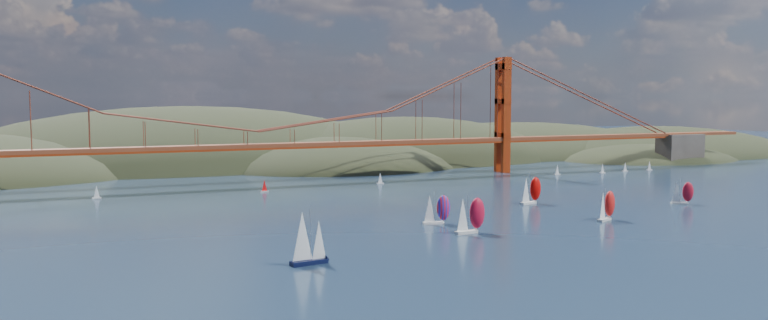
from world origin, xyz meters
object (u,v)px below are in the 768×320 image
at_px(racer_0, 470,215).
at_px(racer_rwb, 436,209).
at_px(sloop_navy, 307,239).
at_px(racer_3, 531,190).
at_px(racer_1, 606,205).
at_px(racer_2, 682,192).

height_order(racer_0, racer_rwb, racer_0).
bearing_deg(sloop_navy, racer_3, 22.27).
bearing_deg(racer_1, racer_2, -4.02).
distance_m(racer_2, racer_3, 51.30).
height_order(sloop_navy, racer_3, sloop_navy).
xyz_separation_m(racer_0, racer_rwb, (-1.25, 16.52, -0.63)).
xyz_separation_m(racer_0, racer_1, (47.18, 1.40, -0.46)).
bearing_deg(racer_rwb, racer_3, 33.74).
bearing_deg(racer_0, sloop_navy, -167.89).
xyz_separation_m(racer_3, racer_rwb, (-48.24, -22.46, -0.42)).
bearing_deg(racer_3, sloop_navy, -161.91).
distance_m(sloop_navy, racer_2, 149.23).
relative_size(racer_0, racer_1, 1.10).
height_order(racer_2, racer_rwb, racer_rwb).
distance_m(racer_0, racer_rwb, 16.58).
relative_size(racer_1, racer_2, 1.14).
bearing_deg(racer_rwb, racer_1, -8.57).
distance_m(racer_0, racer_2, 95.28).
bearing_deg(racer_1, racer_0, 158.41).
bearing_deg(racer_0, racer_2, 3.45).
relative_size(racer_0, racer_2, 1.25).
xyz_separation_m(sloop_navy, racer_1, (98.45, 19.39, -1.15)).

